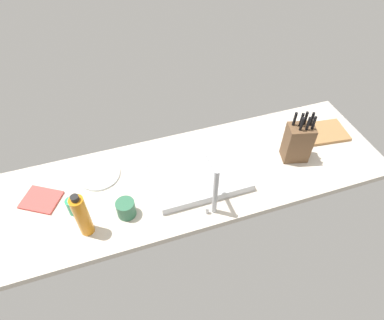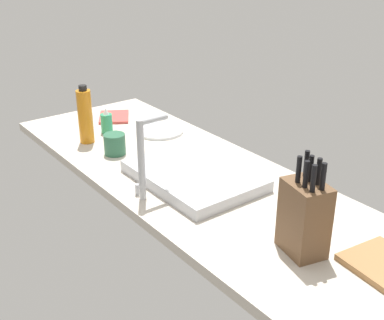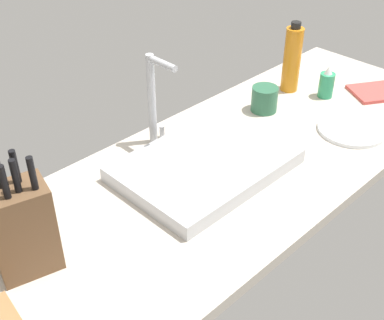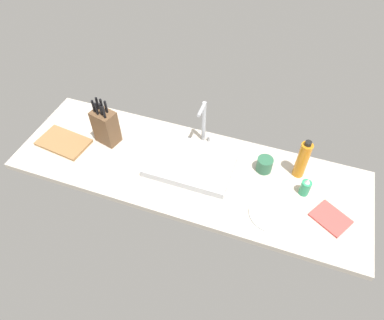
# 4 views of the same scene
# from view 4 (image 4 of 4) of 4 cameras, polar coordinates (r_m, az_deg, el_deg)

# --- Properties ---
(countertop_slab) EXTENTS (1.98, 0.64, 0.04)m
(countertop_slab) POSITION_cam_4_polar(r_m,az_deg,el_deg) (1.95, -0.74, -1.72)
(countertop_slab) COLOR beige
(countertop_slab) RESTS_ON ground
(sink_basin) EXTENTS (0.47, 0.34, 0.04)m
(sink_basin) POSITION_cam_4_polar(r_m,az_deg,el_deg) (1.93, -0.14, -0.46)
(sink_basin) COLOR #B7BABF
(sink_basin) RESTS_ON countertop_slab
(faucet) EXTENTS (0.06, 0.12, 0.28)m
(faucet) POSITION_cam_4_polar(r_m,az_deg,el_deg) (1.97, 1.93, 6.52)
(faucet) COLOR #B7BABF
(faucet) RESTS_ON countertop_slab
(knife_block) EXTENTS (0.15, 0.13, 0.29)m
(knife_block) POSITION_cam_4_polar(r_m,az_deg,el_deg) (2.07, -14.09, 5.43)
(knife_block) COLOR brown
(knife_block) RESTS_ON countertop_slab
(cutting_board) EXTENTS (0.32, 0.22, 0.02)m
(cutting_board) POSITION_cam_4_polar(r_m,az_deg,el_deg) (2.20, -20.46, 2.77)
(cutting_board) COLOR #9E7042
(cutting_board) RESTS_ON countertop_slab
(soap_bottle) EXTENTS (0.05, 0.05, 0.11)m
(soap_bottle) POSITION_cam_4_polar(r_m,az_deg,el_deg) (1.89, 18.23, -4.30)
(soap_bottle) COLOR #2D9966
(soap_bottle) RESTS_ON countertop_slab
(water_bottle) EXTENTS (0.06, 0.06, 0.25)m
(water_bottle) POSITION_cam_4_polar(r_m,az_deg,el_deg) (1.91, 17.80, 0.06)
(water_bottle) COLOR orange
(water_bottle) RESTS_ON countertop_slab
(dinner_plate) EXTENTS (0.21, 0.21, 0.01)m
(dinner_plate) POSITION_cam_4_polar(r_m,az_deg,el_deg) (1.79, 12.80, -8.65)
(dinner_plate) COLOR white
(dinner_plate) RESTS_ON countertop_slab
(dish_towel) EXTENTS (0.22, 0.21, 0.01)m
(dish_towel) POSITION_cam_4_polar(r_m,az_deg,el_deg) (1.87, 21.94, -8.93)
(dish_towel) COLOR #CC4C47
(dish_towel) RESTS_ON countertop_slab
(coffee_mug) EXTENTS (0.09, 0.09, 0.08)m
(coffee_mug) POSITION_cam_4_polar(r_m,az_deg,el_deg) (1.94, 11.89, -0.75)
(coffee_mug) COLOR #2D6647
(coffee_mug) RESTS_ON countertop_slab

